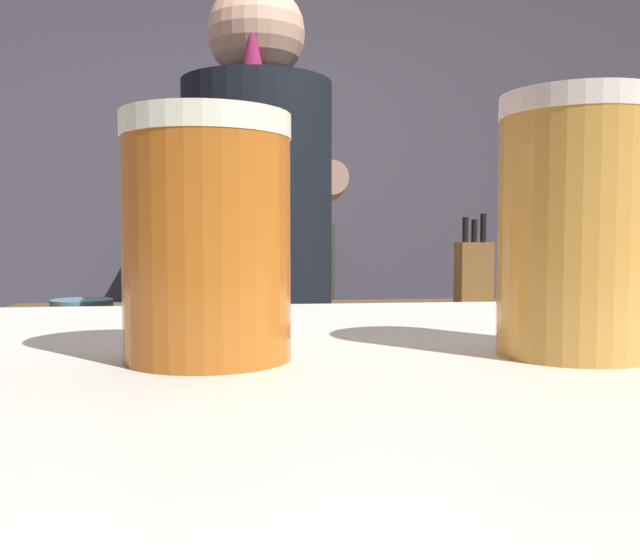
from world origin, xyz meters
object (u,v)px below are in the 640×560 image
object	(u,v)px
mixing_bowl	(82,308)
bottle_vinegar	(228,203)
bartender	(258,306)
pint_glass_far	(205,238)
chefs_knife	(350,309)
bottle_olive_oil	(275,209)
bottle_soy	(176,202)
pint_glass_near	(575,226)
knife_block	(474,273)

from	to	relation	value
mixing_bowl	bottle_vinegar	distance (m)	1.54
bottle_vinegar	mixing_bowl	bearing A→B (deg)	-104.75
bartender	pint_glass_far	xyz separation A→B (m)	(-0.06, -1.23, 0.16)
chefs_knife	bottle_vinegar	distance (m)	1.50
bottle_olive_oil	bottle_soy	distance (m)	0.49
pint_glass_far	bottle_soy	distance (m)	2.90
mixing_bowl	bottle_olive_oil	distance (m)	1.61
bottle_vinegar	bottle_soy	bearing A→B (deg)	-147.33
mixing_bowl	chefs_knife	distance (m)	0.75
chefs_knife	pint_glass_near	bearing A→B (deg)	-85.70
bartender	mixing_bowl	distance (m)	0.59
bottle_soy	bartender	bearing A→B (deg)	-78.84
mixing_bowl	pint_glass_near	bearing A→B (deg)	-69.48
knife_block	bottle_soy	distance (m)	1.60
chefs_knife	pint_glass_near	distance (m)	1.67
bottle_soy	bottle_vinegar	bearing A→B (deg)	32.67
mixing_bowl	bottle_olive_oil	world-z (taller)	bottle_olive_oil
knife_block	bottle_olive_oil	bearing A→B (deg)	111.05
pint_glass_near	pint_glass_far	world-z (taller)	pint_glass_near
bartender	chefs_knife	xyz separation A→B (m)	(0.28, 0.40, -0.05)
chefs_knife	bottle_olive_oil	bearing A→B (deg)	105.43
bottle_soy	knife_block	bearing A→B (deg)	-50.90
mixing_bowl	bartender	bearing A→B (deg)	-37.46
bottle_olive_oil	bartender	bearing A→B (deg)	-94.31
knife_block	bottle_vinegar	world-z (taller)	bottle_vinegar
pint_glass_far	bottle_vinegar	xyz separation A→B (m)	(-0.03, 3.04, 0.16)
pint_glass_far	bottle_vinegar	size ratio (longest dim) A/B	0.48
knife_block	bottle_olive_oil	distance (m)	1.50
bottle_olive_oil	pint_glass_far	bearing A→B (deg)	-93.71
mixing_bowl	pint_glass_far	size ratio (longest dim) A/B	1.37
bartender	knife_block	bearing A→B (deg)	-50.45
pint_glass_far	bottle_soy	xyz separation A→B (m)	(-0.27, 2.89, 0.16)
knife_block	bottle_vinegar	size ratio (longest dim) A/B	1.12
pint_glass_near	pint_glass_far	xyz separation A→B (m)	(-0.19, 0.01, -0.01)
knife_block	pint_glass_near	world-z (taller)	pint_glass_near
pint_glass_near	bottle_olive_oil	bearing A→B (deg)	89.85
pint_glass_near	chefs_knife	bearing A→B (deg)	84.73
pint_glass_near	bartender	bearing A→B (deg)	95.92
bottle_olive_oil	bottle_vinegar	bearing A→B (deg)	-179.02
pint_glass_far	bartender	bearing A→B (deg)	87.17
bottle_soy	bottle_olive_oil	bearing A→B (deg)	18.51
bartender	knife_block	xyz separation A→B (m)	(0.67, 0.43, 0.05)
mixing_bowl	pint_glass_far	distance (m)	1.66
knife_block	mixing_bowl	world-z (taller)	knife_block
knife_block	chefs_knife	world-z (taller)	knife_block
pint_glass_near	pint_glass_far	size ratio (longest dim) A/B	1.10
knife_block	bottle_olive_oil	size ratio (longest dim) A/B	1.51
chefs_knife	mixing_bowl	bearing A→B (deg)	-167.11
pint_glass_near	bottle_vinegar	world-z (taller)	bottle_vinegar
mixing_bowl	bottle_soy	size ratio (longest dim) A/B	0.68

